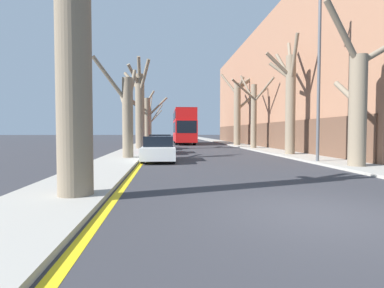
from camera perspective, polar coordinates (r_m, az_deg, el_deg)
The scene contains 19 objects.
ground_plane at distance 6.57m, azimuth 23.21°, elevation -12.31°, with size 300.00×300.00×0.00m, color #333338.
sidewalk_left at distance 55.67m, azimuth -7.85°, elevation 0.71°, with size 2.43×120.00×0.12m, color #A39E93.
sidewalk_right at distance 56.29m, azimuth 3.80°, elevation 0.75°, with size 2.43×120.00×0.12m, color #A39E93.
building_facade_right at distance 36.84m, azimuth 19.13°, elevation 9.73°, with size 10.08×41.01×12.92m.
kerb_line_stripe at distance 55.62m, azimuth -6.41°, elevation 0.66°, with size 0.24×120.00×0.01m, color yellow.
street_tree_left_0 at distance 7.95m, azimuth -22.31°, elevation 15.65°, with size 3.28×1.03×8.09m.
street_tree_left_1 at distance 18.16m, azimuth -12.34°, elevation 5.64°, with size 2.36×2.76×5.91m.
street_tree_left_2 at distance 27.91m, azimuth -9.96°, elevation 7.09°, with size 2.83×3.78×8.25m.
street_tree_left_3 at distance 38.12m, azimuth -8.53°, elevation 4.84°, with size 4.61×2.70×6.92m.
street_tree_left_4 at distance 48.38m, azimuth -7.88°, elevation 4.36°, with size 3.29×3.62×7.68m.
street_tree_right_0 at distance 15.24m, azimuth 29.21°, elevation 7.08°, with size 5.17×2.73×7.10m.
street_tree_right_1 at distance 21.63m, azimuth 18.09°, elevation 8.41°, with size 2.64×3.56×8.22m.
street_tree_right_2 at distance 28.82m, azimuth 11.65°, elevation 6.02°, with size 4.04×4.27×7.20m.
street_tree_right_3 at distance 35.20m, azimuth 8.67°, elevation 6.43°, with size 3.73×3.08×8.59m.
double_decker_bus at distance 40.08m, azimuth -1.54°, elevation 3.67°, with size 2.62×10.43×4.51m.
parked_car_0 at distance 16.82m, azimuth -6.40°, elevation -1.00°, with size 1.79×4.22×1.38m.
parked_car_1 at distance 22.84m, azimuth -6.06°, elevation -0.08°, with size 1.77×3.98×1.43m.
parked_car_2 at distance 28.57m, azimuth -5.88°, elevation 0.35°, with size 1.81×4.43×1.36m.
lamp_post at distance 17.09m, azimuth 22.77°, elevation 13.46°, with size 1.40×0.20×9.03m.
Camera 1 is at (-3.04, -5.58, 1.64)m, focal length 28.00 mm.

